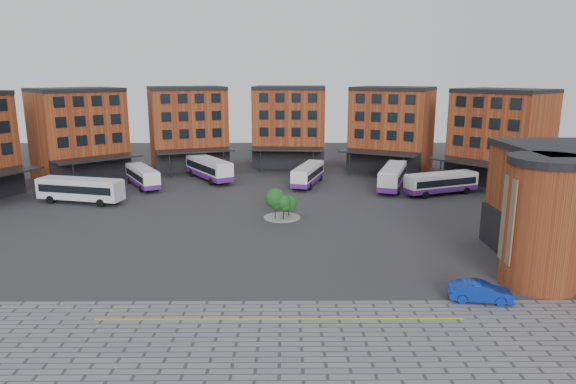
{
  "coord_description": "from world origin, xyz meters",
  "views": [
    {
      "loc": [
        2.36,
        -47.14,
        16.93
      ],
      "look_at": [
        2.7,
        8.45,
        4.0
      ],
      "focal_mm": 32.0,
      "sensor_mm": 36.0,
      "label": 1
    }
  ],
  "objects_px": {
    "bus_f": "(441,183)",
    "blue_car": "(480,292)",
    "bus_c": "(209,168)",
    "bus_a": "(80,189)",
    "bus_e": "(393,177)",
    "tree_island": "(281,203)",
    "bus_b": "(143,176)",
    "bus_d": "(308,174)"
  },
  "relations": [
    {
      "from": "tree_island",
      "to": "bus_a",
      "type": "relative_size",
      "value": 0.37
    },
    {
      "from": "bus_c",
      "to": "blue_car",
      "type": "height_order",
      "value": "bus_c"
    },
    {
      "from": "blue_car",
      "to": "tree_island",
      "type": "bearing_deg",
      "value": 42.67
    },
    {
      "from": "tree_island",
      "to": "bus_f",
      "type": "distance_m",
      "value": 25.82
    },
    {
      "from": "bus_c",
      "to": "tree_island",
      "type": "bearing_deg",
      "value": -94.4
    },
    {
      "from": "tree_island",
      "to": "bus_e",
      "type": "xyz_separation_m",
      "value": [
        16.53,
        16.08,
        -0.11
      ]
    },
    {
      "from": "bus_d",
      "to": "bus_f",
      "type": "height_order",
      "value": "bus_f"
    },
    {
      "from": "bus_c",
      "to": "bus_f",
      "type": "distance_m",
      "value": 36.14
    },
    {
      "from": "bus_e",
      "to": "blue_car",
      "type": "bearing_deg",
      "value": -73.01
    },
    {
      "from": "tree_island",
      "to": "bus_d",
      "type": "xyz_separation_m",
      "value": [
        4.03,
        18.88,
        -0.28
      ]
    },
    {
      "from": "bus_f",
      "to": "blue_car",
      "type": "relative_size",
      "value": 2.39
    },
    {
      "from": "bus_b",
      "to": "bus_c",
      "type": "relative_size",
      "value": 0.87
    },
    {
      "from": "blue_car",
      "to": "bus_f",
      "type": "bearing_deg",
      "value": -3.08
    },
    {
      "from": "bus_a",
      "to": "bus_b",
      "type": "relative_size",
      "value": 1.13
    },
    {
      "from": "bus_a",
      "to": "bus_b",
      "type": "distance_m",
      "value": 11.34
    },
    {
      "from": "tree_island",
      "to": "bus_a",
      "type": "height_order",
      "value": "tree_island"
    },
    {
      "from": "bus_f",
      "to": "blue_car",
      "type": "bearing_deg",
      "value": -33.73
    },
    {
      "from": "bus_e",
      "to": "bus_f",
      "type": "relative_size",
      "value": 1.1
    },
    {
      "from": "bus_b",
      "to": "bus_f",
      "type": "relative_size",
      "value": 0.94
    },
    {
      "from": "bus_b",
      "to": "bus_d",
      "type": "distance_m",
      "value": 25.23
    },
    {
      "from": "bus_a",
      "to": "bus_f",
      "type": "relative_size",
      "value": 1.07
    },
    {
      "from": "tree_island",
      "to": "bus_e",
      "type": "bearing_deg",
      "value": 44.21
    },
    {
      "from": "bus_a",
      "to": "bus_f",
      "type": "xyz_separation_m",
      "value": [
        49.45,
        4.58,
        -0.27
      ]
    },
    {
      "from": "bus_e",
      "to": "tree_island",
      "type": "bearing_deg",
      "value": -116.9
    },
    {
      "from": "bus_a",
      "to": "bus_e",
      "type": "xyz_separation_m",
      "value": [
        43.3,
        8.35,
        -0.12
      ]
    },
    {
      "from": "bus_d",
      "to": "bus_b",
      "type": "bearing_deg",
      "value": -160.09
    },
    {
      "from": "bus_c",
      "to": "blue_car",
      "type": "xyz_separation_m",
      "value": [
        27.13,
        -45.64,
        -1.14
      ]
    },
    {
      "from": "bus_c",
      "to": "bus_e",
      "type": "bearing_deg",
      "value": -45.28
    },
    {
      "from": "bus_a",
      "to": "bus_c",
      "type": "height_order",
      "value": "bus_c"
    },
    {
      "from": "tree_island",
      "to": "bus_d",
      "type": "height_order",
      "value": "tree_island"
    },
    {
      "from": "bus_c",
      "to": "bus_f",
      "type": "xyz_separation_m",
      "value": [
        34.58,
        -10.52,
        -0.23
      ]
    },
    {
      "from": "bus_b",
      "to": "bus_c",
      "type": "xyz_separation_m",
      "value": [
        9.28,
        5.25,
        0.27
      ]
    },
    {
      "from": "tree_island",
      "to": "bus_b",
      "type": "height_order",
      "value": "tree_island"
    },
    {
      "from": "bus_f",
      "to": "blue_car",
      "type": "xyz_separation_m",
      "value": [
        -7.45,
        -35.11,
        -0.92
      ]
    },
    {
      "from": "bus_b",
      "to": "bus_f",
      "type": "bearing_deg",
      "value": -36.7
    },
    {
      "from": "bus_a",
      "to": "bus_c",
      "type": "distance_m",
      "value": 21.2
    },
    {
      "from": "tree_island",
      "to": "bus_f",
      "type": "xyz_separation_m",
      "value": [
        22.69,
        12.32,
        -0.27
      ]
    },
    {
      "from": "bus_a",
      "to": "bus_e",
      "type": "height_order",
      "value": "bus_e"
    },
    {
      "from": "bus_b",
      "to": "bus_e",
      "type": "height_order",
      "value": "bus_e"
    },
    {
      "from": "bus_b",
      "to": "blue_car",
      "type": "height_order",
      "value": "bus_b"
    },
    {
      "from": "bus_d",
      "to": "bus_e",
      "type": "xyz_separation_m",
      "value": [
        12.51,
        -2.79,
        0.17
      ]
    },
    {
      "from": "bus_c",
      "to": "bus_d",
      "type": "xyz_separation_m",
      "value": [
        15.92,
        -3.97,
        -0.24
      ]
    }
  ]
}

